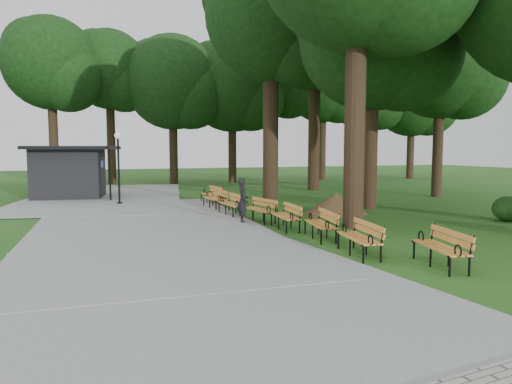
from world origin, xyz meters
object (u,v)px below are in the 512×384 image
object	(u,v)px
lawn_tree_1	(373,36)
bench_7	(211,195)
kiosk	(69,172)
bench_1	(358,238)
bench_0	(440,248)
lawn_tree_4	(315,36)
bench_5	(231,204)
lawn_tree_5	(441,64)
lawn_tree_2	(271,17)
lamp_post	(118,153)
bench_4	(258,210)
dirt_mound	(336,203)
bench_3	(285,216)
bench_6	(214,199)
bench_2	(320,224)
person	(243,200)

from	to	relation	value
lawn_tree_1	bench_7	bearing A→B (deg)	145.78
kiosk	bench_1	world-z (taller)	kiosk
bench_0	lawn_tree_4	size ratio (longest dim) A/B	0.14
bench_1	bench_5	xyz separation A→B (m)	(-0.98, 7.96, 0.00)
kiosk	lawn_tree_1	distance (m)	17.04
lawn_tree_5	lawn_tree_2	bearing A→B (deg)	172.81
lamp_post	bench_7	world-z (taller)	lamp_post
bench_4	lawn_tree_1	bearing A→B (deg)	96.82
bench_1	dirt_mound	bearing A→B (deg)	163.96
bench_1	lawn_tree_2	world-z (taller)	lawn_tree_2
dirt_mound	lawn_tree_5	xyz separation A→B (m)	(8.84, 4.31, 6.89)
kiosk	bench_1	xyz separation A→B (m)	(7.39, -17.14, -0.97)
lawn_tree_2	lawn_tree_5	bearing A→B (deg)	-7.19
bench_3	lawn_tree_5	distance (m)	15.73
bench_3	bench_6	world-z (taller)	same
lawn_tree_2	lawn_tree_4	xyz separation A→B (m)	(4.88, 4.78, 0.53)
bench_0	bench_6	world-z (taller)	same
lamp_post	lawn_tree_1	size ratio (longest dim) A/B	0.32
lamp_post	bench_2	world-z (taller)	lamp_post
person	bench_7	distance (m)	6.16
bench_5	lawn_tree_2	size ratio (longest dim) A/B	0.15
lamp_post	lawn_tree_5	bearing A→B (deg)	-6.96
bench_0	lawn_tree_4	bearing A→B (deg)	174.25
lawn_tree_5	bench_6	bearing A→B (deg)	-175.99
bench_0	lawn_tree_1	distance (m)	12.57
lawn_tree_2	person	bearing A→B (deg)	-119.31
dirt_mound	bench_1	size ratio (longest dim) A/B	1.20
person	bench_5	xyz separation A→B (m)	(0.16, 2.07, -0.38)
bench_6	lawn_tree_5	xyz separation A→B (m)	(13.13, 0.92, 6.88)
dirt_mound	bench_0	size ratio (longest dim) A/B	1.20
lawn_tree_4	bench_0	bearing A→B (deg)	-108.38
bench_3	lawn_tree_5	world-z (taller)	lawn_tree_5
lamp_post	bench_2	size ratio (longest dim) A/B	1.83
bench_6	person	bearing A→B (deg)	-6.19
bench_7	lawn_tree_2	bearing A→B (deg)	88.93
lawn_tree_2	bench_2	bearing A→B (deg)	-103.31
bench_1	bench_6	world-z (taller)	same
bench_2	bench_3	size ratio (longest dim) A/B	1.00
lamp_post	bench_1	world-z (taller)	lamp_post
bench_2	lawn_tree_1	size ratio (longest dim) A/B	0.17
bench_0	bench_1	world-z (taller)	same
bench_0	lawn_tree_2	world-z (taller)	lawn_tree_2
bench_1	bench_7	xyz separation A→B (m)	(-0.78, 12.03, 0.00)
bench_2	bench_5	size ratio (longest dim) A/B	1.00
bench_3	bench_4	distance (m)	1.90
dirt_mound	lawn_tree_4	xyz separation A→B (m)	(4.16, 10.30, 9.34)
bench_0	bench_6	xyz separation A→B (m)	(-2.22, 11.82, 0.00)
bench_5	bench_6	size ratio (longest dim) A/B	1.00
person	lawn_tree_1	world-z (taller)	lawn_tree_1
bench_4	bench_5	xyz separation A→B (m)	(-0.48, 1.96, 0.00)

